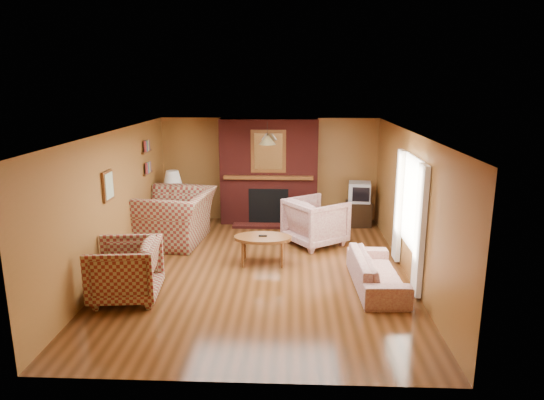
{
  "coord_description": "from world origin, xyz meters",
  "views": [
    {
      "loc": [
        0.55,
        -7.9,
        3.2
      ],
      "look_at": [
        0.17,
        0.6,
        1.12
      ],
      "focal_mm": 32.0,
      "sensor_mm": 36.0,
      "label": 1
    }
  ],
  "objects_px": {
    "plaid_loveseat": "(174,217)",
    "coffee_table": "(263,239)",
    "side_table": "(174,214)",
    "floral_sofa": "(377,272)",
    "crt_tv": "(359,192)",
    "floral_armchair": "(316,222)",
    "tv_stand": "(358,214)",
    "fireplace": "(269,172)",
    "plaid_armchair": "(125,271)",
    "table_lamp": "(173,184)"
  },
  "relations": [
    {
      "from": "fireplace",
      "to": "side_table",
      "type": "distance_m",
      "value": 2.33
    },
    {
      "from": "plaid_armchair",
      "to": "floral_sofa",
      "type": "distance_m",
      "value": 3.9
    },
    {
      "from": "coffee_table",
      "to": "crt_tv",
      "type": "xyz_separation_m",
      "value": [
        2.03,
        2.46,
        0.33
      ]
    },
    {
      "from": "fireplace",
      "to": "plaid_armchair",
      "type": "height_order",
      "value": "fireplace"
    },
    {
      "from": "floral_sofa",
      "to": "side_table",
      "type": "height_order",
      "value": "side_table"
    },
    {
      "from": "floral_sofa",
      "to": "crt_tv",
      "type": "bearing_deg",
      "value": -4.64
    },
    {
      "from": "floral_sofa",
      "to": "fireplace",
      "type": "bearing_deg",
      "value": 25.67
    },
    {
      "from": "plaid_loveseat",
      "to": "coffee_table",
      "type": "bearing_deg",
      "value": 64.59
    },
    {
      "from": "fireplace",
      "to": "crt_tv",
      "type": "xyz_separation_m",
      "value": [
        2.05,
        -0.19,
        -0.4
      ]
    },
    {
      "from": "coffee_table",
      "to": "side_table",
      "type": "height_order",
      "value": "side_table"
    },
    {
      "from": "plaid_armchair",
      "to": "side_table",
      "type": "distance_m",
      "value": 3.68
    },
    {
      "from": "plaid_armchair",
      "to": "side_table",
      "type": "xyz_separation_m",
      "value": [
        -0.15,
        3.67,
        -0.14
      ]
    },
    {
      "from": "floral_armchair",
      "to": "crt_tv",
      "type": "relative_size",
      "value": 1.93
    },
    {
      "from": "side_table",
      "to": "table_lamp",
      "type": "distance_m",
      "value": 0.69
    },
    {
      "from": "fireplace",
      "to": "crt_tv",
      "type": "relative_size",
      "value": 4.49
    },
    {
      "from": "fireplace",
      "to": "floral_armchair",
      "type": "xyz_separation_m",
      "value": [
        1.01,
        -1.53,
        -0.71
      ]
    },
    {
      "from": "coffee_table",
      "to": "tv_stand",
      "type": "distance_m",
      "value": 3.2
    },
    {
      "from": "fireplace",
      "to": "table_lamp",
      "type": "xyz_separation_m",
      "value": [
        -2.1,
        -0.53,
        -0.18
      ]
    },
    {
      "from": "coffee_table",
      "to": "table_lamp",
      "type": "xyz_separation_m",
      "value": [
        -2.12,
        2.11,
        0.55
      ]
    },
    {
      "from": "floral_armchair",
      "to": "crt_tv",
      "type": "bearing_deg",
      "value": -73.82
    },
    {
      "from": "table_lamp",
      "to": "plaid_armchair",
      "type": "bearing_deg",
      "value": -87.66
    },
    {
      "from": "floral_sofa",
      "to": "side_table",
      "type": "relative_size",
      "value": 2.85
    },
    {
      "from": "fireplace",
      "to": "floral_sofa",
      "type": "bearing_deg",
      "value": -62.2
    },
    {
      "from": "coffee_table",
      "to": "table_lamp",
      "type": "relative_size",
      "value": 1.53
    },
    {
      "from": "fireplace",
      "to": "side_table",
      "type": "relative_size",
      "value": 3.83
    },
    {
      "from": "fireplace",
      "to": "floral_sofa",
      "type": "relative_size",
      "value": 1.34
    },
    {
      "from": "floral_armchair",
      "to": "tv_stand",
      "type": "distance_m",
      "value": 1.71
    },
    {
      "from": "tv_stand",
      "to": "crt_tv",
      "type": "height_order",
      "value": "crt_tv"
    },
    {
      "from": "table_lamp",
      "to": "crt_tv",
      "type": "bearing_deg",
      "value": 4.74
    },
    {
      "from": "tv_stand",
      "to": "crt_tv",
      "type": "relative_size",
      "value": 1.05
    },
    {
      "from": "fireplace",
      "to": "floral_armchair",
      "type": "distance_m",
      "value": 1.97
    },
    {
      "from": "crt_tv",
      "to": "coffee_table",
      "type": "bearing_deg",
      "value": -129.51
    },
    {
      "from": "plaid_loveseat",
      "to": "coffee_table",
      "type": "relative_size",
      "value": 1.57
    },
    {
      "from": "tv_stand",
      "to": "crt_tv",
      "type": "distance_m",
      "value": 0.5
    },
    {
      "from": "plaid_armchair",
      "to": "fireplace",
      "type": "bearing_deg",
      "value": 149.22
    },
    {
      "from": "plaid_loveseat",
      "to": "crt_tv",
      "type": "bearing_deg",
      "value": 114.57
    },
    {
      "from": "plaid_loveseat",
      "to": "floral_sofa",
      "type": "relative_size",
      "value": 0.91
    },
    {
      "from": "fireplace",
      "to": "plaid_loveseat",
      "type": "distance_m",
      "value": 2.48
    },
    {
      "from": "table_lamp",
      "to": "side_table",
      "type": "bearing_deg",
      "value": 0.0
    },
    {
      "from": "coffee_table",
      "to": "side_table",
      "type": "xyz_separation_m",
      "value": [
        -2.12,
        2.11,
        -0.14
      ]
    },
    {
      "from": "fireplace",
      "to": "tv_stand",
      "type": "distance_m",
      "value": 2.25
    },
    {
      "from": "fireplace",
      "to": "floral_sofa",
      "type": "xyz_separation_m",
      "value": [
        1.9,
        -3.6,
        -0.92
      ]
    },
    {
      "from": "plaid_loveseat",
      "to": "tv_stand",
      "type": "relative_size",
      "value": 2.89
    },
    {
      "from": "fireplace",
      "to": "plaid_armchair",
      "type": "distance_m",
      "value": 4.69
    },
    {
      "from": "side_table",
      "to": "coffee_table",
      "type": "bearing_deg",
      "value": -44.9
    },
    {
      "from": "floral_sofa",
      "to": "floral_armchair",
      "type": "relative_size",
      "value": 1.73
    },
    {
      "from": "plaid_armchair",
      "to": "tv_stand",
      "type": "distance_m",
      "value": 5.67
    },
    {
      "from": "plaid_armchair",
      "to": "side_table",
      "type": "bearing_deg",
      "value": 176.45
    },
    {
      "from": "fireplace",
      "to": "coffee_table",
      "type": "xyz_separation_m",
      "value": [
        0.02,
        -2.65,
        -0.73
      ]
    },
    {
      "from": "side_table",
      "to": "floral_armchair",
      "type": "bearing_deg",
      "value": -17.66
    }
  ]
}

